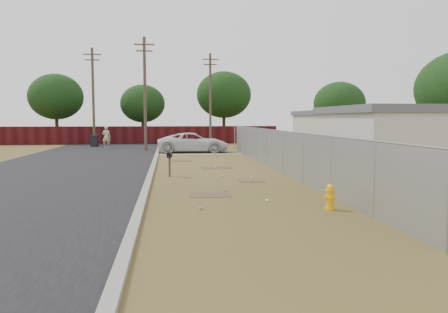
{
  "coord_description": "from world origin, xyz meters",
  "views": [
    {
      "loc": [
        -2.17,
        -19.57,
        2.58
      ],
      "look_at": [
        -0.03,
        -2.76,
        1.1
      ],
      "focal_mm": 35.0,
      "sensor_mm": 36.0,
      "label": 1
    }
  ],
  "objects": [
    {
      "name": "ground",
      "position": [
        0.0,
        0.0,
        0.0
      ],
      "size": [
        120.0,
        120.0,
        0.0
      ],
      "primitive_type": "plane",
      "color": "brown",
      "rests_on": "ground"
    },
    {
      "name": "street",
      "position": [
        -6.76,
        8.05,
        0.02
      ],
      "size": [
        15.1,
        60.0,
        0.12
      ],
      "color": "black",
      "rests_on": "ground"
    },
    {
      "name": "chainlink_fence",
      "position": [
        3.12,
        1.03,
        0.8
      ],
      "size": [
        0.1,
        27.06,
        2.02
      ],
      "color": "gray",
      "rests_on": "ground"
    },
    {
      "name": "privacy_fence",
      "position": [
        -6.0,
        25.0,
        0.9
      ],
      "size": [
        30.0,
        0.12,
        1.8
      ],
      "primitive_type": "cube",
      "color": "#400D12",
      "rests_on": "ground"
    },
    {
      "name": "utility_poles",
      "position": [
        -3.67,
        20.67,
        4.69
      ],
      "size": [
        12.6,
        8.24,
        9.0
      ],
      "color": "brown",
      "rests_on": "ground"
    },
    {
      "name": "houses",
      "position": [
        9.7,
        3.13,
        1.56
      ],
      "size": [
        9.3,
        17.24,
        3.1
      ],
      "color": "beige",
      "rests_on": "ground"
    },
    {
      "name": "horizon_trees",
      "position": [
        0.84,
        23.56,
        4.63
      ],
      "size": [
        33.32,
        31.94,
        7.78
      ],
      "color": "#342317",
      "rests_on": "ground"
    },
    {
      "name": "fire_hydrant",
      "position": [
        2.36,
        -7.85,
        0.36
      ],
      "size": [
        0.35,
        0.34,
        0.76
      ],
      "color": "#FEB30D",
      "rests_on": "ground"
    },
    {
      "name": "mailbox",
      "position": [
        -2.14,
        -0.18,
        0.87
      ],
      "size": [
        0.26,
        0.48,
        1.1
      ],
      "color": "brown",
      "rests_on": "ground"
    },
    {
      "name": "pickup_truck",
      "position": [
        -0.3,
        13.56,
        0.75
      ],
      "size": [
        5.47,
        2.67,
        1.5
      ],
      "primitive_type": "imported",
      "rotation": [
        0.0,
        0.0,
        1.54
      ],
      "color": "silver",
      "rests_on": "ground"
    },
    {
      "name": "pedestrian",
      "position": [
        -7.52,
        19.17,
        0.97
      ],
      "size": [
        0.76,
        0.54,
        1.94
      ],
      "primitive_type": "imported",
      "rotation": [
        0.0,
        0.0,
        3.03
      ],
      "color": "tan",
      "rests_on": "ground"
    },
    {
      "name": "trash_bin",
      "position": [
        -8.9,
        21.4,
        0.55
      ],
      "size": [
        0.71,
        0.78,
        1.06
      ],
      "color": "black",
      "rests_on": "ground"
    },
    {
      "name": "scattered_litter",
      "position": [
        0.2,
        -2.83,
        0.04
      ],
      "size": [
        2.77,
        10.61,
        0.07
      ],
      "color": "silver",
      "rests_on": "ground"
    }
  ]
}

